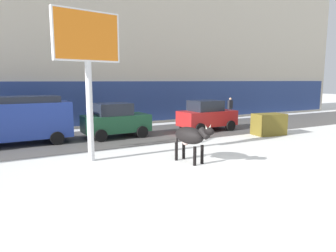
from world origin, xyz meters
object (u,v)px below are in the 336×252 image
Objects in this scene: billboard at (87,46)px; pedestrian_near_billboard at (230,108)px; cow_black at (190,136)px; car_darkgreen_hatchback at (116,120)px; car_blue_van at (20,119)px; dumpster at (269,124)px; car_red_hatchback at (207,116)px.

pedestrian_near_billboard is (12.82, 7.16, -3.43)m from billboard.
billboard is (-3.21, 2.02, 3.32)m from cow_black.
pedestrian_near_billboard is at bearing 15.69° from car_darkgreen_hatchback.
car_darkgreen_hatchback is at bearing 60.19° from billboard.
car_blue_van is 13.05m from dumpster.
car_darkgreen_hatchback is 5.68m from car_red_hatchback.
dumpster is (12.47, -3.81, -0.64)m from car_blue_van.
dumpster is (7.08, 2.81, -0.39)m from cow_black.
car_darkgreen_hatchback is 10.80m from pedestrian_near_billboard.
car_red_hatchback is 5.85m from pedestrian_near_billboard.
car_darkgreen_hatchback is (-0.78, 6.25, -0.07)m from cow_black.
cow_black is 8.54m from car_blue_van.
car_darkgreen_hatchback is at bearing -164.31° from pedestrian_near_billboard.
billboard is 5.94m from car_darkgreen_hatchback.
car_darkgreen_hatchback reaches higher than cow_black.
dumpster is at bearing -17.01° from car_blue_van.
dumpster is (-2.54, -6.36, -0.28)m from pedestrian_near_billboard.
cow_black is at bearing -136.36° from pedestrian_near_billboard.
cow_black is at bearing -158.36° from dumpster.
car_blue_van is 15.22m from pedestrian_near_billboard.
cow_black reaches higher than dumpster.
dumpster is at bearing -23.66° from car_darkgreen_hatchback.
pedestrian_near_billboard is (10.39, 2.92, -0.05)m from car_darkgreen_hatchback.
cow_black is 0.35× the size of billboard.
pedestrian_near_billboard is at bearing 43.64° from cow_black.
dumpster is at bearing -111.72° from pedestrian_near_billboard.
billboard is at bearing -155.28° from car_red_hatchback.
cow_black is at bearing -50.89° from car_blue_van.
car_red_hatchback is at bearing -144.06° from pedestrian_near_billboard.
dumpster is (7.86, -3.44, -0.33)m from car_darkgreen_hatchback.
billboard is at bearing -175.58° from dumpster.
car_darkgreen_hatchback reaches higher than dumpster.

